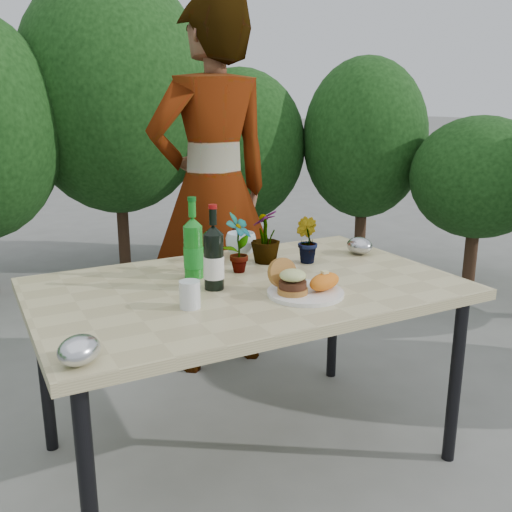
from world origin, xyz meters
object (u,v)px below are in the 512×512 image
patio_table (246,298)px  person (213,191)px  dinner_plate (305,293)px  wine_bottle (214,258)px

patio_table → person: person is taller
dinner_plate → person: 1.12m
dinner_plate → wine_bottle: wine_bottle is taller
patio_table → dinner_plate: (0.13, -0.22, 0.06)m
dinner_plate → wine_bottle: 0.36m
dinner_plate → wine_bottle: (-0.27, 0.22, 0.11)m
person → dinner_plate: bearing=79.7°
dinner_plate → wine_bottle: bearing=140.4°
patio_table → wine_bottle: size_ratio=4.99×
wine_bottle → person: size_ratio=0.16×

